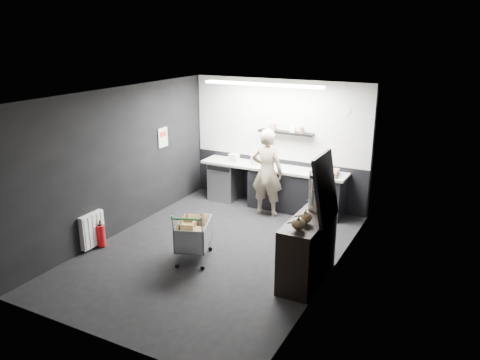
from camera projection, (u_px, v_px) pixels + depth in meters
The scene contains 22 objects.
floor at pixel (215, 251), 8.11m from camera, with size 5.50×5.50×0.00m, color black.
ceiling at pixel (213, 94), 7.29m from camera, with size 5.50×5.50×0.00m, color white.
wall_back at pixel (279, 143), 10.03m from camera, with size 5.50×5.50×0.00m, color black.
wall_front at pixel (93, 239), 5.38m from camera, with size 5.50×5.50×0.00m, color black.
wall_left at pixel (120, 162), 8.58m from camera, with size 5.50×5.50×0.00m, color black.
wall_right at pixel (332, 195), 6.83m from camera, with size 5.50×5.50×0.00m, color black.
kitchen_wall_panel at pixel (279, 120), 9.86m from camera, with size 3.95×0.02×1.70m, color silver.
dado_panel at pixel (278, 181), 10.27m from camera, with size 3.95×0.02×1.00m, color black.
floating_shelf at pixel (286, 132), 9.75m from camera, with size 1.20×0.22×0.04m, color black.
wall_clock at pixel (345, 111), 9.15m from camera, with size 0.20×0.20×0.03m, color white.
poster at pixel (163, 137), 9.61m from camera, with size 0.02×0.30×0.40m, color silver.
poster_red_band at pixel (163, 134), 9.59m from camera, with size 0.01×0.22×0.10m, color red.
radiator at pixel (92, 230), 8.10m from camera, with size 0.10×0.50×0.60m, color white.
ceiling_strip at pixel (262, 84), 8.87m from camera, with size 2.40×0.20×0.04m, color white.
prep_counter at pixel (278, 187), 9.96m from camera, with size 3.20×0.61×0.90m.
person at pixel (267, 172), 9.47m from camera, with size 0.66×0.43×1.81m, color beige.
shopping_cart at pixel (194, 235), 7.68m from camera, with size 0.76×1.00×0.91m.
sideboard at pixel (309, 241), 7.01m from camera, with size 0.57×1.33×1.98m.
fire_extinguisher at pixel (101, 235), 8.18m from camera, with size 0.14×0.14×0.48m.
cardboard_box at pixel (325, 172), 9.32m from camera, with size 0.53×0.40×0.11m, color #976F51.
pink_tub at pixel (255, 160), 10.03m from camera, with size 0.21×0.21×0.21m, color silver.
white_container at pixel (234, 158), 10.21m from camera, with size 0.20×0.16×0.18m, color white.
Camera 1 is at (3.77, -6.33, 3.64)m, focal length 35.00 mm.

